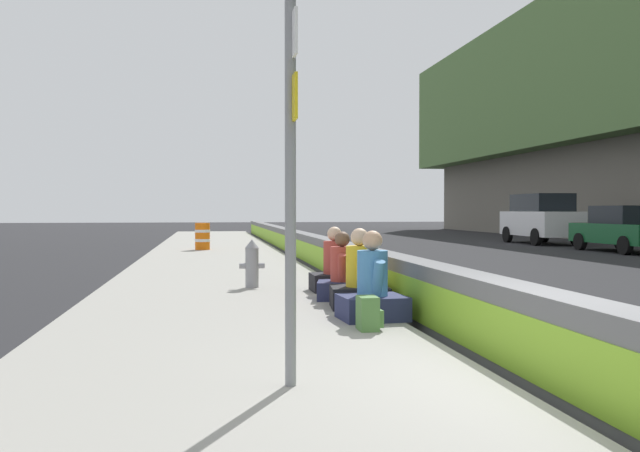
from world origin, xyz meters
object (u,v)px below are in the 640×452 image
object	(u,v)px
fire_hydrant	(252,263)
parked_car_midline	(541,218)
seated_person_foreground	(372,292)
route_sign_post	(291,125)
seated_person_far	(334,271)
seated_person_middle	(360,283)
backpack	(369,314)
construction_barrel	(202,236)
seated_person_rear	(342,278)
parked_car_fourth	(624,229)

from	to	relation	value
fire_hydrant	parked_car_midline	size ratio (longest dim) A/B	0.18
seated_person_foreground	route_sign_post	bearing A→B (deg)	155.19
fire_hydrant	seated_person_far	distance (m)	1.59
seated_person_foreground	seated_person_middle	xyz separation A→B (m)	(1.05, -0.07, 0.00)
route_sign_post	parked_car_midline	size ratio (longest dim) A/B	0.74
backpack	seated_person_foreground	bearing A→B (deg)	-16.98
seated_person_foreground	backpack	xyz separation A→B (m)	(-0.75, 0.23, -0.17)
backpack	parked_car_midline	size ratio (longest dim) A/B	0.08
construction_barrel	parked_car_midline	world-z (taller)	parked_car_midline
construction_barrel	parked_car_midline	size ratio (longest dim) A/B	0.20
fire_hydrant	backpack	xyz separation A→B (m)	(-4.62, -1.07, -0.25)
fire_hydrant	seated_person_rear	bearing A→B (deg)	-145.41
seated_person_foreground	seated_person_rear	size ratio (longest dim) A/B	1.07
parked_car_midline	seated_person_foreground	bearing A→B (deg)	147.67
parked_car_fourth	seated_person_rear	bearing A→B (deg)	133.33
seated_person_foreground	parked_car_fourth	xyz separation A→B (m)	(14.21, -12.96, 0.36)
backpack	parked_car_fourth	world-z (taller)	parked_car_fourth
construction_barrel	seated_person_far	bearing A→B (deg)	-169.54
route_sign_post	seated_person_foreground	bearing A→B (deg)	-24.81
construction_barrel	parked_car_fourth	world-z (taller)	parked_car_fourth
seated_person_middle	seated_person_rear	world-z (taller)	seated_person_middle
backpack	parked_car_midline	world-z (taller)	parked_car_midline
seated_person_middle	backpack	bearing A→B (deg)	170.64
seated_person_middle	parked_car_midline	bearing A→B (deg)	-33.57
seated_person_middle	backpack	xyz separation A→B (m)	(-1.80, 0.30, -0.17)
backpack	route_sign_post	bearing A→B (deg)	152.87
route_sign_post	parked_car_fourth	world-z (taller)	route_sign_post
route_sign_post	parked_car_fourth	distance (m)	22.55
seated_person_middle	seated_person_foreground	bearing A→B (deg)	176.33
backpack	construction_barrel	world-z (taller)	construction_barrel
construction_barrel	parked_car_fourth	distance (m)	15.34
route_sign_post	fire_hydrant	distance (m)	7.16
seated_person_middle	backpack	size ratio (longest dim) A/B	2.88
seated_person_middle	parked_car_midline	size ratio (longest dim) A/B	0.24
fire_hydrant	seated_person_far	bearing A→B (deg)	-119.05
seated_person_foreground	parked_car_midline	bearing A→B (deg)	-32.33
route_sign_post	seated_person_far	xyz separation A→B (m)	(6.20, -1.52, -1.74)
seated_person_foreground	seated_person_middle	size ratio (longest dim) A/B	1.00
seated_person_foreground	seated_person_far	world-z (taller)	seated_person_foreground
parked_car_fourth	parked_car_midline	xyz separation A→B (m)	(6.18, 0.05, 0.32)
route_sign_post	seated_person_far	distance (m)	6.62
seated_person_middle	parked_car_fourth	bearing A→B (deg)	-44.40
seated_person_rear	seated_person_far	size ratio (longest dim) A/B	0.96
seated_person_foreground	seated_person_far	distance (m)	3.10
seated_person_far	parked_car_fourth	distance (m)	17.01
seated_person_far	parked_car_midline	size ratio (longest dim) A/B	0.23
route_sign_post	seated_person_middle	xyz separation A→B (m)	(4.14, -1.50, -1.73)
seated_person_middle	backpack	world-z (taller)	seated_person_middle
seated_person_foreground	construction_barrel	xyz separation A→B (m)	(15.93, 2.28, 0.12)
fire_hydrant	parked_car_midline	bearing A→B (deg)	-40.70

